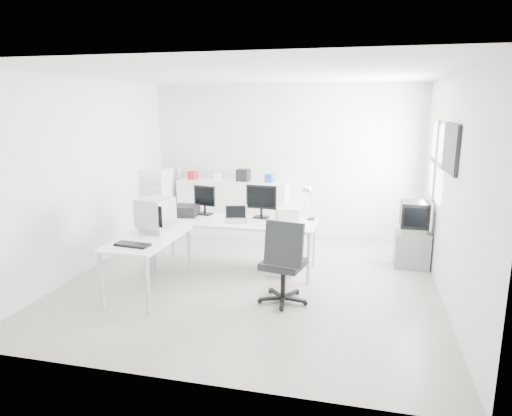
% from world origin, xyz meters
% --- Properties ---
extents(floor, '(5.00, 5.00, 0.01)m').
position_xyz_m(floor, '(0.00, 0.00, 0.00)').
color(floor, beige).
rests_on(floor, ground).
extents(ceiling, '(5.00, 5.00, 0.01)m').
position_xyz_m(ceiling, '(0.00, 0.00, 2.80)').
color(ceiling, white).
rests_on(ceiling, back_wall).
extents(back_wall, '(5.00, 0.02, 2.80)m').
position_xyz_m(back_wall, '(0.00, 2.50, 1.40)').
color(back_wall, silver).
rests_on(back_wall, floor).
extents(left_wall, '(0.02, 5.00, 2.80)m').
position_xyz_m(left_wall, '(-2.50, 0.00, 1.40)').
color(left_wall, silver).
rests_on(left_wall, floor).
extents(right_wall, '(0.02, 5.00, 2.80)m').
position_xyz_m(right_wall, '(2.50, 0.00, 1.40)').
color(right_wall, silver).
rests_on(right_wall, floor).
extents(window, '(0.02, 1.20, 1.10)m').
position_xyz_m(window, '(2.48, 1.20, 1.60)').
color(window, white).
rests_on(window, right_wall).
extents(wall_picture, '(0.04, 0.90, 0.60)m').
position_xyz_m(wall_picture, '(2.47, 0.10, 1.90)').
color(wall_picture, black).
rests_on(wall_picture, right_wall).
extents(main_desk, '(2.40, 0.80, 0.75)m').
position_xyz_m(main_desk, '(-0.38, 0.40, 0.38)').
color(main_desk, white).
rests_on(main_desk, floor).
extents(side_desk, '(0.70, 1.40, 0.75)m').
position_xyz_m(side_desk, '(-1.23, -0.70, 0.38)').
color(side_desk, white).
rests_on(side_desk, floor).
extents(drawer_pedestal, '(0.40, 0.50, 0.60)m').
position_xyz_m(drawer_pedestal, '(0.32, 0.45, 0.30)').
color(drawer_pedestal, white).
rests_on(drawer_pedestal, floor).
extents(inkjet_printer, '(0.47, 0.38, 0.16)m').
position_xyz_m(inkjet_printer, '(-1.23, 0.50, 0.83)').
color(inkjet_printer, black).
rests_on(inkjet_printer, main_desk).
extents(lcd_monitor_small, '(0.40, 0.29, 0.46)m').
position_xyz_m(lcd_monitor_small, '(-0.93, 0.65, 0.98)').
color(lcd_monitor_small, black).
rests_on(lcd_monitor_small, main_desk).
extents(lcd_monitor_large, '(0.48, 0.23, 0.49)m').
position_xyz_m(lcd_monitor_large, '(-0.03, 0.65, 0.99)').
color(lcd_monitor_large, black).
rests_on(lcd_monitor_large, main_desk).
extents(laptop, '(0.43, 0.44, 0.23)m').
position_xyz_m(laptop, '(-0.33, 0.30, 0.87)').
color(laptop, '#B7B7BA').
rests_on(laptop, main_desk).
extents(white_keyboard, '(0.46, 0.15, 0.02)m').
position_xyz_m(white_keyboard, '(0.27, 0.25, 0.76)').
color(white_keyboard, white).
rests_on(white_keyboard, main_desk).
extents(white_mouse, '(0.05, 0.05, 0.05)m').
position_xyz_m(white_mouse, '(0.57, 0.30, 0.78)').
color(white_mouse, white).
rests_on(white_mouse, main_desk).
extents(laser_printer, '(0.39, 0.36, 0.18)m').
position_xyz_m(laser_printer, '(0.37, 0.62, 0.84)').
color(laser_printer, '#BCBCBC').
rests_on(laser_printer, main_desk).
extents(desk_lamp, '(0.19, 0.19, 0.53)m').
position_xyz_m(desk_lamp, '(0.72, 0.70, 1.02)').
color(desk_lamp, silver).
rests_on(desk_lamp, main_desk).
extents(crt_monitor, '(0.45, 0.45, 0.43)m').
position_xyz_m(crt_monitor, '(-1.23, -0.45, 0.97)').
color(crt_monitor, '#B7B7BA').
rests_on(crt_monitor, side_desk).
extents(black_keyboard, '(0.45, 0.22, 0.03)m').
position_xyz_m(black_keyboard, '(-1.23, -1.10, 0.76)').
color(black_keyboard, black).
rests_on(black_keyboard, side_desk).
extents(office_chair, '(0.74, 0.74, 1.10)m').
position_xyz_m(office_chair, '(0.54, -0.61, 0.55)').
color(office_chair, '#242629').
rests_on(office_chair, floor).
extents(tv_cabinet, '(0.50, 0.41, 0.55)m').
position_xyz_m(tv_cabinet, '(2.22, 1.11, 0.27)').
color(tv_cabinet, slate).
rests_on(tv_cabinet, floor).
extents(crt_tv, '(0.50, 0.48, 0.45)m').
position_xyz_m(crt_tv, '(2.22, 1.11, 0.77)').
color(crt_tv, black).
rests_on(crt_tv, tv_cabinet).
extents(sideboard, '(2.07, 0.52, 1.03)m').
position_xyz_m(sideboard, '(-0.93, 2.24, 0.52)').
color(sideboard, white).
rests_on(sideboard, floor).
extents(clutter_box_a, '(0.19, 0.17, 0.15)m').
position_xyz_m(clutter_box_a, '(-1.73, 2.24, 1.11)').
color(clutter_box_a, red).
rests_on(clutter_box_a, sideboard).
extents(clutter_box_b, '(0.15, 0.14, 0.13)m').
position_xyz_m(clutter_box_b, '(-1.23, 2.24, 1.10)').
color(clutter_box_b, white).
rests_on(clutter_box_b, sideboard).
extents(clutter_box_c, '(0.24, 0.23, 0.22)m').
position_xyz_m(clutter_box_c, '(-0.73, 2.24, 1.14)').
color(clutter_box_c, black).
rests_on(clutter_box_c, sideboard).
extents(clutter_box_d, '(0.17, 0.16, 0.14)m').
position_xyz_m(clutter_box_d, '(-0.23, 2.24, 1.11)').
color(clutter_box_d, '#1954B5').
rests_on(clutter_box_d, sideboard).
extents(clutter_bottle, '(0.07, 0.07, 0.22)m').
position_xyz_m(clutter_bottle, '(-2.03, 2.28, 1.14)').
color(clutter_bottle, white).
rests_on(clutter_bottle, sideboard).
extents(filing_cabinet, '(0.44, 0.53, 1.27)m').
position_xyz_m(filing_cabinet, '(-2.28, 1.82, 0.63)').
color(filing_cabinet, white).
rests_on(filing_cabinet, floor).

